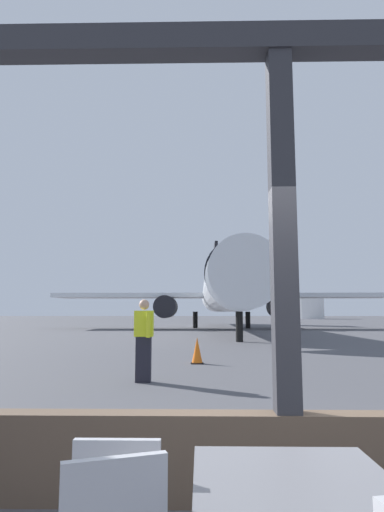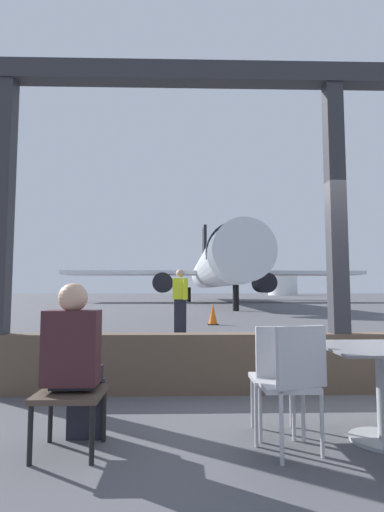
% 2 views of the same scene
% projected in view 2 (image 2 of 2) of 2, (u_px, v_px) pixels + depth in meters
% --- Properties ---
extents(ground_plane, '(220.00, 220.00, 0.00)m').
position_uv_depth(ground_plane, '(199.00, 301.00, 44.47)').
color(ground_plane, '#4C4C51').
extents(window_frame, '(8.17, 0.24, 3.97)m').
position_uv_depth(window_frame, '(338.00, 274.00, 4.75)').
color(window_frame, brown).
rests_on(window_frame, ground).
extents(dining_table, '(0.90, 0.90, 0.74)m').
position_uv_depth(dining_table, '(381.00, 381.00, 3.16)').
color(dining_table, slate).
rests_on(dining_table, ground).
extents(cafe_chair_window_left, '(0.49, 0.49, 0.93)m').
position_uv_depth(cafe_chair_window_left, '(294.00, 377.00, 2.89)').
color(cafe_chair_window_left, '#B2B2B7').
rests_on(cafe_chair_window_left, ground).
extents(cafe_chair_window_right, '(0.40, 0.40, 0.90)m').
position_uv_depth(cafe_chair_window_right, '(278.00, 371.00, 3.24)').
color(cafe_chair_window_right, '#B2B2B7').
rests_on(cafe_chair_window_right, ground).
extents(lounge_bench, '(0.48, 0.48, 0.44)m').
position_uv_depth(lounge_bench, '(70.00, 399.00, 2.94)').
color(lounge_bench, '#47382D').
rests_on(lounge_bench, ground).
extents(seated_passenger, '(0.40, 0.47, 1.24)m').
position_uv_depth(seated_passenger, '(75.00, 358.00, 3.04)').
color(seated_passenger, black).
rests_on(seated_passenger, ground).
extents(airplane, '(29.54, 37.28, 9.91)m').
position_uv_depth(airplane, '(214.00, 269.00, 38.04)').
color(airplane, silver).
rests_on(airplane, ground).
extents(ground_crew_worker, '(0.40, 0.51, 1.74)m').
position_uv_depth(ground_crew_worker, '(180.00, 301.00, 10.44)').
color(ground_crew_worker, black).
rests_on(ground_crew_worker, ground).
extents(traffic_cone, '(0.36, 0.36, 0.75)m').
position_uv_depth(traffic_cone, '(213.00, 314.00, 13.73)').
color(traffic_cone, orange).
rests_on(traffic_cone, ground).
extents(fuel_storage_tank, '(6.77, 6.77, 4.62)m').
position_uv_depth(fuel_storage_tank, '(283.00, 286.00, 94.24)').
color(fuel_storage_tank, white).
rests_on(fuel_storage_tank, ground).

